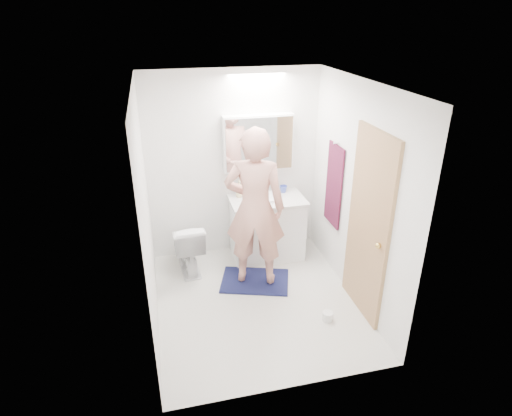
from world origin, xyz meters
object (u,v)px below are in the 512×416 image
object	(u,v)px
medicine_cabinet	(258,143)
soap_bottle_b	(248,188)
person	(255,208)
toothbrush_cup	(283,189)
toilet_paper_roll	(327,316)
soap_bottle_a	(239,189)
toilet	(188,246)
vanity_cabinet	(267,229)

from	to	relation	value
medicine_cabinet	soap_bottle_b	world-z (taller)	medicine_cabinet
person	toothbrush_cup	bearing A→B (deg)	-109.02
toilet_paper_roll	soap_bottle_b	bearing A→B (deg)	106.68
medicine_cabinet	soap_bottle_a	distance (m)	0.63
medicine_cabinet	toilet_paper_roll	distance (m)	2.23
toilet	toilet_paper_roll	world-z (taller)	toilet
soap_bottle_b	toilet_paper_roll	bearing A→B (deg)	-73.32
person	toilet_paper_roll	distance (m)	1.40
soap_bottle_a	medicine_cabinet	bearing A→B (deg)	12.89
toilet_paper_roll	vanity_cabinet	bearing A→B (deg)	101.01
medicine_cabinet	toilet	bearing A→B (deg)	-161.64
medicine_cabinet	person	distance (m)	0.97
medicine_cabinet	soap_bottle_b	size ratio (longest dim) A/B	4.78
vanity_cabinet	person	world-z (taller)	person
toilet	soap_bottle_a	world-z (taller)	soap_bottle_a
vanity_cabinet	toilet	xyz separation A→B (m)	(-1.05, -0.11, -0.05)
vanity_cabinet	person	bearing A→B (deg)	-117.37
medicine_cabinet	toothbrush_cup	world-z (taller)	medicine_cabinet
vanity_cabinet	toothbrush_cup	bearing A→B (deg)	31.61
toothbrush_cup	soap_bottle_a	bearing A→B (deg)	-179.03
soap_bottle_b	toilet_paper_roll	world-z (taller)	soap_bottle_b
toilet	vanity_cabinet	bearing A→B (deg)	-177.33
soap_bottle_a	toilet_paper_roll	distance (m)	1.93
person	soap_bottle_a	xyz separation A→B (m)	(-0.03, 0.73, -0.05)
soap_bottle_a	person	bearing A→B (deg)	-87.55
toilet	toothbrush_cup	distance (m)	1.44
vanity_cabinet	person	distance (m)	0.88
toothbrush_cup	toilet_paper_roll	bearing A→B (deg)	-89.20
toilet_paper_roll	person	bearing A→B (deg)	123.88
soap_bottle_b	toilet	bearing A→B (deg)	-160.72
soap_bottle_a	soap_bottle_b	bearing A→B (deg)	13.38
toilet	soap_bottle_a	size ratio (longest dim) A/B	3.02
toilet	person	bearing A→B (deg)	144.44
toilet	toothbrush_cup	xyz separation A→B (m)	(1.31, 0.28, 0.53)
soap_bottle_a	toothbrush_cup	xyz separation A→B (m)	(0.59, 0.01, -0.07)
vanity_cabinet	toilet	world-z (taller)	vanity_cabinet
vanity_cabinet	soap_bottle_a	bearing A→B (deg)	155.74
soap_bottle_a	soap_bottle_b	distance (m)	0.13
toilet	soap_bottle_a	distance (m)	0.97
medicine_cabinet	toilet	world-z (taller)	medicine_cabinet
medicine_cabinet	soap_bottle_b	distance (m)	0.60
medicine_cabinet	soap_bottle_a	bearing A→B (deg)	-167.11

